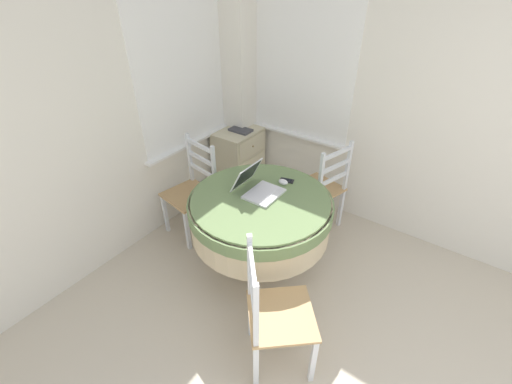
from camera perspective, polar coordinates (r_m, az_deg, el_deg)
The scene contains 10 objects.
corner_room_shell at distance 2.76m, azimuth 2.35°, elevation 11.49°, with size 4.59×4.89×2.55m.
round_dining_table at distance 2.81m, azimuth 0.72°, elevation -3.55°, with size 1.17×1.17×0.77m.
laptop at distance 2.76m, azimuth 0.30°, elevation 0.82°, with size 0.31×0.35×0.23m.
computer_mouse at distance 2.89m, azimuth 4.56°, elevation 1.68°, with size 0.06×0.09×0.04m.
cell_phone at distance 2.94m, azimuth 5.14°, elevation 1.93°, with size 0.09×0.13×0.01m.
dining_chair_near_back_window at distance 3.40m, azimuth -10.51°, elevation 0.06°, with size 0.48×0.50×0.98m.
dining_chair_near_right_window at distance 3.45m, azimuth 10.75°, elevation 0.53°, with size 0.53×0.52×0.98m.
dining_chair_camera_near at distance 2.31m, azimuth 3.03°, elevation -19.66°, with size 0.60×0.60×0.98m.
corner_cabinet at distance 4.06m, azimuth -2.83°, elevation 5.28°, with size 0.56×0.42×0.77m.
book_on_cabinet at distance 3.86m, azimuth -2.56°, elevation 10.28°, with size 0.15×0.24×0.02m.
Camera 1 is at (-0.76, 0.56, 2.32)m, focal length 24.00 mm.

